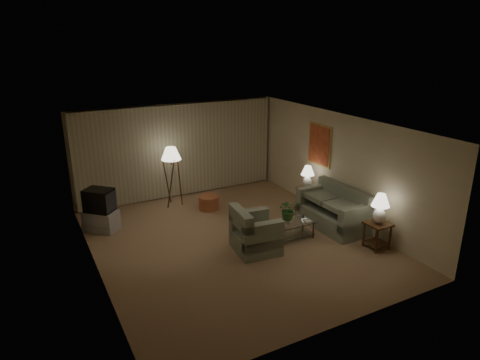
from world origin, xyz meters
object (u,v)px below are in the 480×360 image
(armchair, at_px, (256,234))
(vase, at_px, (288,220))
(sofa, at_px, (332,212))
(tv_cabinet, at_px, (101,220))
(ottoman, at_px, (209,203))
(side_table_near, at_px, (377,231))
(side_table_far, at_px, (307,195))
(floor_lamp, at_px, (172,175))
(coffee_table, at_px, (293,228))
(crt_tv, at_px, (99,200))
(table_lamp_near, at_px, (380,206))
(table_lamp_far, at_px, (308,175))

(armchair, relative_size, vase, 7.19)
(sofa, relative_size, tv_cabinet, 2.07)
(ottoman, distance_m, vase, 2.71)
(sofa, distance_m, side_table_near, 1.36)
(side_table_far, xyz_separation_m, floor_lamp, (-3.11, 1.95, 0.47))
(coffee_table, relative_size, crt_tv, 1.28)
(table_lamp_near, xyz_separation_m, crt_tv, (-5.20, 3.81, -0.23))
(armchair, bearing_deg, tv_cabinet, 52.30)
(side_table_far, height_order, crt_tv, crt_tv)
(sofa, relative_size, coffee_table, 1.84)
(ottoman, bearing_deg, floor_lamp, 135.96)
(sofa, relative_size, side_table_near, 3.05)
(table_lamp_near, distance_m, floor_lamp, 5.51)
(coffee_table, bearing_deg, side_table_near, -42.39)
(table_lamp_near, relative_size, floor_lamp, 0.41)
(sofa, distance_m, ottoman, 3.31)
(side_table_near, relative_size, table_lamp_near, 0.88)
(coffee_table, bearing_deg, table_lamp_near, -42.39)
(table_lamp_near, distance_m, coffee_table, 1.99)
(table_lamp_near, xyz_separation_m, vase, (-1.52, 1.25, -0.51))
(table_lamp_far, xyz_separation_m, tv_cabinet, (-5.20, 1.21, -0.71))
(coffee_table, bearing_deg, armchair, -174.85)
(tv_cabinet, height_order, ottoman, tv_cabinet)
(side_table_near, xyz_separation_m, floor_lamp, (-3.11, 4.55, 0.46))
(vase, bearing_deg, floor_lamp, 115.81)
(table_lamp_near, distance_m, crt_tv, 6.45)
(coffee_table, distance_m, vase, 0.27)
(armchair, distance_m, table_lamp_near, 2.75)
(table_lamp_near, bearing_deg, tv_cabinet, 143.78)
(side_table_far, height_order, coffee_table, side_table_far)
(sofa, height_order, side_table_near, sofa)
(side_table_far, distance_m, coffee_table, 1.93)
(side_table_near, height_order, ottoman, side_table_near)
(side_table_near, relative_size, vase, 3.80)
(table_lamp_near, height_order, ottoman, table_lamp_near)
(coffee_table, height_order, floor_lamp, floor_lamp)
(side_table_near, distance_m, ottoman, 4.49)
(sofa, xyz_separation_m, ottoman, (-2.21, 2.46, -0.22))
(armchair, distance_m, tv_cabinet, 3.84)
(crt_tv, bearing_deg, side_table_far, 31.88)
(table_lamp_far, bearing_deg, side_table_near, -90.00)
(coffee_table, height_order, crt_tv, crt_tv)
(side_table_far, relative_size, crt_tv, 0.77)
(vase, bearing_deg, crt_tv, 145.20)
(tv_cabinet, bearing_deg, side_table_far, 31.88)
(sofa, distance_m, armchair, 2.28)
(table_lamp_far, bearing_deg, crt_tv, 166.92)
(side_table_near, xyz_separation_m, table_lamp_near, (0.00, 0.00, 0.60))
(table_lamp_near, distance_m, tv_cabinet, 6.49)
(table_lamp_far, height_order, floor_lamp, floor_lamp)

